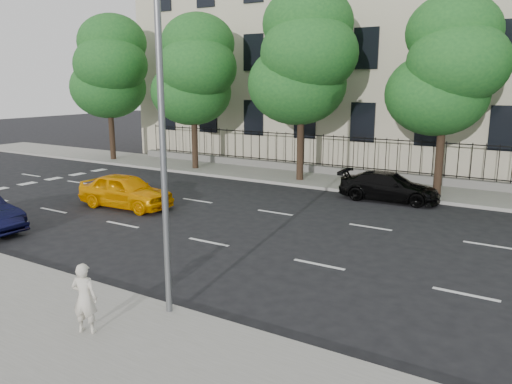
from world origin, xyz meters
TOP-DOWN VIEW (x-y plane):
  - ground at (0.00, 0.00)m, footprint 120.00×120.00m
  - near_sidewalk at (0.00, -4.00)m, footprint 60.00×4.00m
  - far_sidewalk at (0.00, 14.00)m, footprint 60.00×4.00m
  - lane_markings at (0.00, 4.75)m, footprint 49.60×4.62m
  - crosswalk at (-14.00, 4.60)m, footprint 0.50×12.10m
  - masonry_building at (0.00, 22.95)m, footprint 34.60×12.11m
  - iron_fence at (0.00, 15.70)m, footprint 30.00×0.50m
  - street_light at (2.50, -1.77)m, footprint 0.25×3.32m
  - tree_a at (-15.96, 13.36)m, footprint 5.71×5.31m
  - tree_b at (-8.96, 13.36)m, footprint 5.53×5.12m
  - tree_c at (-1.96, 13.36)m, footprint 5.89×5.50m
  - tree_d at (5.04, 13.36)m, footprint 5.34×4.94m
  - yellow_taxi at (-5.81, 4.47)m, footprint 4.32×1.95m
  - black_sedan at (3.29, 11.50)m, footprint 4.49×2.00m
  - woman_near at (1.70, -3.93)m, footprint 0.64×0.53m

SIDE VIEW (x-z plane):
  - ground at x=0.00m, z-range 0.00..0.00m
  - lane_markings at x=0.00m, z-range 0.00..0.01m
  - crosswalk at x=-14.00m, z-range 0.00..0.01m
  - near_sidewalk at x=0.00m, z-range 0.00..0.15m
  - far_sidewalk at x=0.00m, z-range 0.00..0.15m
  - black_sedan at x=3.29m, z-range 0.00..1.28m
  - iron_fence at x=0.00m, z-range -0.45..1.75m
  - yellow_taxi at x=-5.81m, z-range 0.00..1.44m
  - woman_near at x=1.70m, z-range 0.15..1.64m
  - street_light at x=2.50m, z-range 1.12..9.17m
  - tree_d at x=5.04m, z-range 1.42..10.26m
  - tree_b at x=-8.96m, z-range 1.35..10.33m
  - tree_a at x=-15.96m, z-range 1.43..10.82m
  - tree_c at x=-1.96m, z-range 1.51..11.31m
  - masonry_building at x=0.00m, z-range -0.23..18.27m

